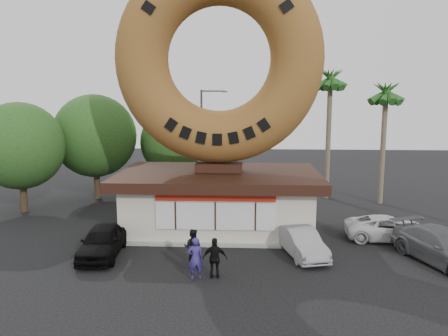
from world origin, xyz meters
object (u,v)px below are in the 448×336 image
Objects in this scene: car_black at (102,241)px; car_grey at (444,247)px; person_left at (195,258)px; donut_shop at (219,198)px; person_right at (215,258)px; car_white at (389,228)px; car_silver at (302,242)px; person_center at (193,247)px; street_lamp at (203,135)px; giant_donut at (219,59)px.

car_grey is at bearing -4.69° from car_black.
donut_shop is at bearing -110.66° from person_left.
car_white is at bearing -149.09° from person_right.
person_left is at bearing 170.96° from car_grey.
car_grey is 3.51m from car_white.
person_right is 4.84m from car_silver.
person_left is 11.03m from car_white.
person_left is 1.50m from person_center.
person_right reaches higher than car_silver.
car_grey is (15.64, -0.16, 0.05)m from car_black.
street_lamp reaches higher than car_silver.
person_left is 0.34× the size of car_grey.
giant_donut is 10.61m from car_silver.
car_silver is (3.91, 2.85, -0.22)m from person_right.
donut_shop is 2.11× the size of car_grey.
person_right is at bearing -158.10° from car_silver.
person_left is at bearing -85.59° from street_lamp.
car_grey is at bearing -20.83° from car_silver.
person_left is at bearing -31.40° from car_black.
person_left is 11.18m from car_grey.
car_black is at bearing 169.26° from car_silver.
giant_donut is 1.41× the size of street_lamp.
person_left is 1.04× the size of person_right.
donut_shop reaches higher than car_grey.
car_silver is at bearing 121.87° from car_white.
car_grey is at bearing -25.26° from giant_donut.
car_white is at bearing 12.97° from car_silver.
donut_shop is 7.12m from car_black.
street_lamp is 16.15m from person_center.
donut_shop is at bearing -89.60° from person_center.
giant_donut reaches higher than car_silver.
person_center reaches higher than car_silver.
street_lamp is 17.54m from person_right.
donut_shop reaches higher than person_center.
giant_donut is 12.75m from car_white.
donut_shop is 11.55m from car_grey.
person_center is at bearing -95.26° from person_left.
person_left is (1.32, -17.17, -3.59)m from street_lamp.
person_left is 0.42× the size of car_black.
donut_shop is 7.23m from person_left.
person_right is 0.32× the size of car_grey.
street_lamp is 1.88× the size of car_black.
street_lamp is 4.48× the size of person_left.
street_lamp is 19.67m from car_grey.
person_right is 10.28m from car_white.
car_black is (-5.49, 2.28, -0.14)m from person_right.
person_right is at bearing -26.67° from car_black.
street_lamp is 17.59m from person_left.
street_lamp is (-1.86, 10.02, 2.72)m from donut_shop.
giant_donut is 6.74× the size of person_center.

